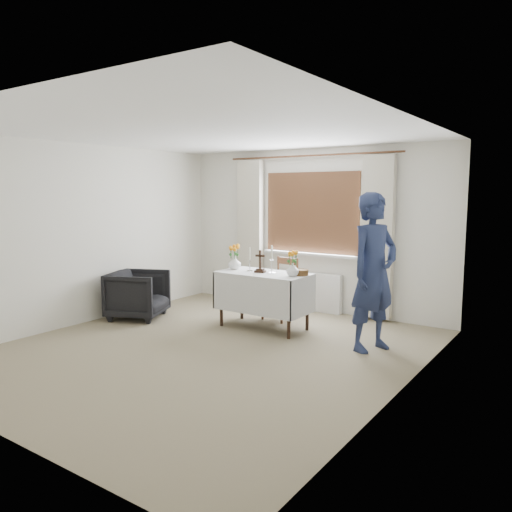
{
  "coord_description": "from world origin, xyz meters",
  "views": [
    {
      "loc": [
        3.66,
        -4.35,
        1.83
      ],
      "look_at": [
        0.01,
        0.95,
        1.01
      ],
      "focal_mm": 35.0,
      "sensor_mm": 36.0,
      "label": 1
    }
  ],
  "objects_px": {
    "wooden_cross": "(260,261)",
    "flower_vase_left": "(235,263)",
    "armchair": "(138,294)",
    "wooden_chair": "(280,289)",
    "altar_table": "(264,300)",
    "flower_vase_right": "(293,270)",
    "person": "(374,272)"
  },
  "relations": [
    {
      "from": "altar_table",
      "to": "flower_vase_left",
      "type": "distance_m",
      "value": 0.69
    },
    {
      "from": "flower_vase_left",
      "to": "flower_vase_right",
      "type": "relative_size",
      "value": 1.07
    },
    {
      "from": "wooden_cross",
      "to": "flower_vase_right",
      "type": "height_order",
      "value": "wooden_cross"
    },
    {
      "from": "flower_vase_right",
      "to": "armchair",
      "type": "bearing_deg",
      "value": -166.36
    },
    {
      "from": "flower_vase_left",
      "to": "flower_vase_right",
      "type": "distance_m",
      "value": 0.97
    },
    {
      "from": "altar_table",
      "to": "armchair",
      "type": "height_order",
      "value": "altar_table"
    },
    {
      "from": "person",
      "to": "flower_vase_left",
      "type": "distance_m",
      "value": 2.06
    },
    {
      "from": "person",
      "to": "wooden_cross",
      "type": "relative_size",
      "value": 6.06
    },
    {
      "from": "armchair",
      "to": "flower_vase_left",
      "type": "xyz_separation_m",
      "value": [
        1.32,
        0.6,
        0.5
      ]
    },
    {
      "from": "flower_vase_right",
      "to": "wooden_chair",
      "type": "bearing_deg",
      "value": 133.66
    },
    {
      "from": "wooden_chair",
      "to": "altar_table",
      "type": "bearing_deg",
      "value": -75.26
    },
    {
      "from": "altar_table",
      "to": "wooden_cross",
      "type": "relative_size",
      "value": 4.09
    },
    {
      "from": "flower_vase_right",
      "to": "flower_vase_left",
      "type": "bearing_deg",
      "value": 177.14
    },
    {
      "from": "altar_table",
      "to": "flower_vase_right",
      "type": "bearing_deg",
      "value": -3.61
    },
    {
      "from": "person",
      "to": "wooden_cross",
      "type": "bearing_deg",
      "value": 110.44
    },
    {
      "from": "armchair",
      "to": "flower_vase_right",
      "type": "distance_m",
      "value": 2.4
    },
    {
      "from": "altar_table",
      "to": "flower_vase_right",
      "type": "xyz_separation_m",
      "value": [
        0.46,
        -0.03,
        0.47
      ]
    },
    {
      "from": "altar_table",
      "to": "wooden_chair",
      "type": "relative_size",
      "value": 1.39
    },
    {
      "from": "person",
      "to": "flower_vase_left",
      "type": "xyz_separation_m",
      "value": [
        -2.06,
        0.07,
        -0.06
      ]
    },
    {
      "from": "person",
      "to": "flower_vase_right",
      "type": "relative_size",
      "value": 10.78
    },
    {
      "from": "wooden_cross",
      "to": "altar_table",
      "type": "bearing_deg",
      "value": 7.05
    },
    {
      "from": "altar_table",
      "to": "person",
      "type": "xyz_separation_m",
      "value": [
        1.56,
        -0.05,
        0.54
      ]
    },
    {
      "from": "wooden_chair",
      "to": "flower_vase_right",
      "type": "distance_m",
      "value": 0.87
    },
    {
      "from": "armchair",
      "to": "flower_vase_left",
      "type": "relative_size",
      "value": 4.21
    },
    {
      "from": "wooden_chair",
      "to": "armchair",
      "type": "relative_size",
      "value": 1.16
    },
    {
      "from": "wooden_chair",
      "to": "flower_vase_right",
      "type": "height_order",
      "value": "flower_vase_right"
    },
    {
      "from": "armchair",
      "to": "wooden_cross",
      "type": "bearing_deg",
      "value": -96.07
    },
    {
      "from": "altar_table",
      "to": "wooden_chair",
      "type": "xyz_separation_m",
      "value": [
        -0.07,
        0.53,
        0.07
      ]
    },
    {
      "from": "wooden_chair",
      "to": "armchair",
      "type": "height_order",
      "value": "wooden_chair"
    },
    {
      "from": "wooden_cross",
      "to": "flower_vase_left",
      "type": "height_order",
      "value": "wooden_cross"
    },
    {
      "from": "armchair",
      "to": "wooden_cross",
      "type": "xyz_separation_m",
      "value": [
        1.77,
        0.57,
        0.56
      ]
    },
    {
      "from": "wooden_chair",
      "to": "armchair",
      "type": "distance_m",
      "value": 2.08
    }
  ]
}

